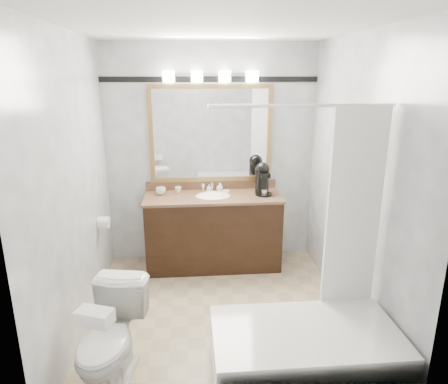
{
  "coord_description": "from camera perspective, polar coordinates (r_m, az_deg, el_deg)",
  "views": [
    {
      "loc": [
        -0.25,
        -3.24,
        2.16
      ],
      "look_at": [
        0.07,
        0.35,
        1.09
      ],
      "focal_mm": 32.0,
      "sensor_mm": 36.0,
      "label": 1
    }
  ],
  "objects": [
    {
      "name": "bathtub",
      "position": [
        3.11,
        11.8,
        -21.04
      ],
      "size": [
        1.3,
        0.75,
        1.96
      ],
      "color": "white",
      "rests_on": "ground"
    },
    {
      "name": "cup_left",
      "position": [
        4.54,
        -9.0,
        0.15
      ],
      "size": [
        0.13,
        0.13,
        0.08
      ],
      "primitive_type": "imported",
      "rotation": [
        0.0,
        0.0,
        0.24
      ],
      "color": "white",
      "rests_on": "vanity"
    },
    {
      "name": "soap_bar",
      "position": [
        4.58,
        0.27,
        0.11
      ],
      "size": [
        0.08,
        0.06,
        0.02
      ],
      "primitive_type": "cube",
      "rotation": [
        0.0,
        0.0,
        0.1
      ],
      "color": "beige",
      "rests_on": "vanity"
    },
    {
      "name": "vanity",
      "position": [
        4.6,
        -1.56,
        -5.38
      ],
      "size": [
        1.53,
        0.58,
        0.97
      ],
      "color": "black",
      "rests_on": "ground"
    },
    {
      "name": "soap_bottle_a",
      "position": [
        4.57,
        -2.15,
        0.51
      ],
      "size": [
        0.05,
        0.05,
        0.1
      ],
      "primitive_type": "imported",
      "rotation": [
        0.0,
        0.0,
        0.06
      ],
      "color": "white",
      "rests_on": "vanity"
    },
    {
      "name": "accent_stripe",
      "position": [
        4.54,
        -1.94,
        15.8
      ],
      "size": [
        2.4,
        0.01,
        0.06
      ],
      "primitive_type": "cube",
      "color": "black",
      "rests_on": "room"
    },
    {
      "name": "coffee_maker",
      "position": [
        4.5,
        5.5,
        2.03
      ],
      "size": [
        0.19,
        0.24,
        0.36
      ],
      "rotation": [
        0.0,
        0.0,
        0.15
      ],
      "color": "black",
      "rests_on": "vanity"
    },
    {
      "name": "soap_bottle_b",
      "position": [
        4.62,
        -0.64,
        0.72
      ],
      "size": [
        0.08,
        0.08,
        0.1
      ],
      "primitive_type": "imported",
      "rotation": [
        0.0,
        0.0,
        0.07
      ],
      "color": "white",
      "rests_on": "vanity"
    },
    {
      "name": "room",
      "position": [
        3.37,
        -0.61,
        0.94
      ],
      "size": [
        2.42,
        2.62,
        2.52
      ],
      "color": "tan",
      "rests_on": "ground"
    },
    {
      "name": "cup_right",
      "position": [
        4.59,
        -6.57,
        0.3
      ],
      "size": [
        0.09,
        0.09,
        0.07
      ],
      "primitive_type": "imported",
      "rotation": [
        0.0,
        0.0,
        0.22
      ],
      "color": "white",
      "rests_on": "vanity"
    },
    {
      "name": "toilet",
      "position": [
        3.09,
        -15.92,
        -19.68
      ],
      "size": [
        0.53,
        0.77,
        0.72
      ],
      "primitive_type": "imported",
      "rotation": [
        0.0,
        0.0,
        -0.18
      ],
      "color": "white",
      "rests_on": "ground"
    },
    {
      "name": "tissue_box",
      "position": [
        2.6,
        -17.99,
        -16.61
      ],
      "size": [
        0.24,
        0.18,
        0.09
      ],
      "primitive_type": "cube",
      "rotation": [
        0.0,
        0.0,
        -0.35
      ],
      "color": "white",
      "rests_on": "toilet"
    },
    {
      "name": "vanity_light_bar",
      "position": [
        4.48,
        -1.9,
        16.21
      ],
      "size": [
        1.02,
        0.14,
        0.12
      ],
      "color": "silver",
      "rests_on": "room"
    },
    {
      "name": "tp_roll",
      "position": [
        4.26,
        -16.81,
        -4.19
      ],
      "size": [
        0.11,
        0.12,
        0.12
      ],
      "primitive_type": "cylinder",
      "rotation": [
        0.0,
        1.57,
        0.0
      ],
      "color": "white",
      "rests_on": "room"
    },
    {
      "name": "mirror",
      "position": [
        4.58,
        -1.86,
        8.27
      ],
      "size": [
        1.4,
        0.04,
        1.1
      ],
      "color": "#A28149",
      "rests_on": "room"
    }
  ]
}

